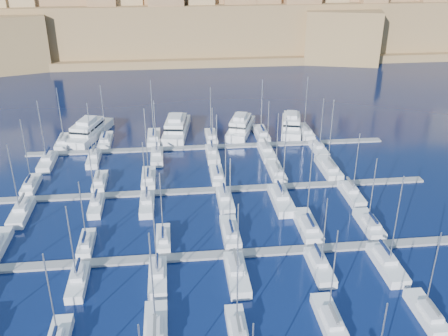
{
  "coord_description": "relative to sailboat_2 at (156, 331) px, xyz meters",
  "views": [
    {
      "loc": [
        -8.36,
        -76.78,
        45.69
      ],
      "look_at": [
        0.72,
        6.0,
        6.75
      ],
      "focal_mm": 40.0,
      "sensor_mm": 36.0,
      "label": 1
    }
  ],
  "objects": [
    {
      "name": "sailboat_26",
      "position": [
        -2.07,
        43.72,
        0.0
      ],
      "size": [
        2.77,
        9.23,
        15.77
      ],
      "color": "silver",
      "rests_on": "ground"
    },
    {
      "name": "motor_yacht_c",
      "position": [
        20.49,
        69.44,
        0.97
      ],
      "size": [
        9.72,
        16.73,
        5.25
      ],
      "color": "silver",
      "rests_on": "ground"
    },
    {
      "name": "sailboat_27",
      "position": [
        11.95,
        43.46,
        -0.02
      ],
      "size": [
        2.61,
        8.7,
        14.07
      ],
      "color": "silver",
      "rests_on": "ground"
    },
    {
      "name": "sailboat_24",
      "position": [
        -25.23,
        43.3,
        -0.01
      ],
      "size": [
        2.51,
        8.37,
        14.63
      ],
      "color": "silver",
      "rests_on": "ground"
    },
    {
      "name": "sailboat_42",
      "position": [
        -24.35,
        54.56,
        -0.0
      ],
      "size": [
        2.87,
        9.57,
        15.06
      ],
      "color": "silver",
      "rests_on": "ground"
    },
    {
      "name": "sailboat_33",
      "position": [
        12.41,
        32.79,
        -0.01
      ],
      "size": [
        2.73,
        9.1,
        14.47
      ],
      "color": "silver",
      "rests_on": "ground"
    },
    {
      "name": "sailboat_2",
      "position": [
        0.0,
        0.0,
        0.0
      ],
      "size": [
        2.94,
        9.8,
        15.07
      ],
      "color": "silver",
      "rests_on": "ground"
    },
    {
      "name": "sailboat_40",
      "position": [
        25.22,
        66.12,
        -0.0
      ],
      "size": [
        3.01,
        10.03,
        14.65
      ],
      "color": "silver",
      "rests_on": "ground"
    },
    {
      "name": "sailboat_20",
      "position": [
        0.13,
        10.96,
        -0.02
      ],
      "size": [
        2.62,
        8.74,
        13.51
      ],
      "color": "silver",
      "rests_on": "ground"
    },
    {
      "name": "ground",
      "position": [
        11.64,
        28.22,
        -0.76
      ],
      "size": [
        600.0,
        600.0,
        0.0
      ],
      "primitive_type": "plane",
      "color": "black",
      "rests_on": "ground"
    },
    {
      "name": "sailboat_38",
      "position": [
        -1.4,
        66.19,
        0.01
      ],
      "size": [
        3.05,
        10.17,
        15.33
      ],
      "color": "silver",
      "rests_on": "ground"
    },
    {
      "name": "sailboat_39",
      "position": [
        12.61,
        65.48,
        -0.02
      ],
      "size": [
        2.62,
        8.73,
        13.3
      ],
      "color": "silver",
      "rests_on": "ground"
    },
    {
      "name": "sailboat_16",
      "position": [
        25.35,
        22.23,
        0.02
      ],
      "size": [
        3.08,
        10.27,
        16.56
      ],
      "color": "silver",
      "rests_on": "ground"
    },
    {
      "name": "sailboat_17",
      "position": [
        36.08,
        21.65,
        -0.02
      ],
      "size": [
        2.73,
        9.09,
        13.14
      ],
      "color": "silver",
      "rests_on": "ground"
    },
    {
      "name": "sailboat_32",
      "position": [
        -2.06,
        32.97,
        -0.02
      ],
      "size": [
        2.62,
        8.73,
        13.5
      ],
      "color": "silver",
      "rests_on": "ground"
    },
    {
      "name": "sailboat_15",
      "position": [
        12.05,
        21.71,
        -0.01
      ],
      "size": [
        2.76,
        9.21,
        14.27
      ],
      "color": "silver",
      "rests_on": "ground"
    },
    {
      "name": "sailboat_34",
      "position": [
        22.9,
        31.8,
        0.03
      ],
      "size": [
        3.33,
        11.11,
        17.54
      ],
      "color": "silver",
      "rests_on": "ground"
    },
    {
      "name": "sailboat_43",
      "position": [
        -14.45,
        55.06,
        -0.02
      ],
      "size": [
        2.56,
        8.53,
        14.05
      ],
      "color": "silver",
      "rests_on": "ground"
    },
    {
      "name": "sailboat_14",
      "position": [
        0.92,
        20.97,
        -0.03
      ],
      "size": [
        2.31,
        7.69,
        12.73
      ],
      "color": "silver",
      "rests_on": "ground"
    },
    {
      "name": "pontoon_mid_far",
      "position": [
        11.64,
        38.22,
        -0.56
      ],
      "size": [
        84.0,
        2.0,
        0.4
      ],
      "primitive_type": "cube",
      "color": "slate",
      "rests_on": "ground"
    },
    {
      "name": "sailboat_30",
      "position": [
        -24.39,
        32.46,
        -0.01
      ],
      "size": [
        2.93,
        9.76,
        14.33
      ],
      "color": "silver",
      "rests_on": "ground"
    },
    {
      "name": "sailboat_46",
      "position": [
        24.39,
        54.49,
        -0.01
      ],
      "size": [
        2.91,
        9.71,
        13.35
      ],
      "color": "silver",
      "rests_on": "ground"
    },
    {
      "name": "sailboat_4",
      "position": [
        22.28,
        -0.39,
        -0.01
      ],
      "size": [
        2.7,
        9.0,
        14.15
      ],
      "color": "silver",
      "rests_on": "ground"
    },
    {
      "name": "pontoon_far",
      "position": [
        11.64,
        60.22,
        -0.56
      ],
      "size": [
        84.0,
        2.0,
        0.4
      ],
      "primitive_type": "cube",
      "color": "slate",
      "rests_on": "ground"
    },
    {
      "name": "motor_yacht_a",
      "position": [
        -17.46,
        70.51,
        0.97
      ],
      "size": [
        10.42,
        19.07,
        5.25
      ],
      "color": "silver",
      "rests_on": "ground"
    },
    {
      "name": "sailboat_35",
      "position": [
        36.81,
        32.79,
        -0.02
      ],
      "size": [
        2.73,
        9.1,
        13.58
      ],
      "color": "silver",
      "rests_on": "ground"
    },
    {
      "name": "sailboat_44",
      "position": [
        -0.51,
        54.85,
        -0.01
      ],
      "size": [
        2.69,
        8.98,
        14.2
      ],
      "color": "silver",
      "rests_on": "ground"
    },
    {
      "name": "sailboat_3",
      "position": [
        10.21,
        -0.88,
        -0.05
      ],
      "size": [
        2.4,
        8.01,
        11.29
      ],
      "color": "silver",
      "rests_on": "ground"
    },
    {
      "name": "fortified_city",
      "position": [
        11.45,
        183.48,
        13.98
      ],
      "size": [
        460.0,
        108.95,
        59.52
      ],
      "color": "brown",
      "rests_on": "ground"
    },
    {
      "name": "sailboat_23",
      "position": [
        34.49,
        10.35,
        0.01
      ],
      "size": [
        3.0,
        9.99,
        16.1
      ],
      "color": "silver",
      "rests_on": "ground"
    },
    {
      "name": "sailboat_37",
      "position": [
        -12.96,
        65.8,
        -0.01
      ],
      "size": [
        2.82,
        9.39,
        14.61
      ],
      "color": "silver",
      "rests_on": "ground"
    },
    {
      "name": "pontoon_mid_near",
      "position": [
        11.64,
        16.22,
        -0.56
      ],
      "size": [
        84.0,
        2.0,
        0.4
      ],
      "primitive_type": "cube",
      "color": "slate",
      "rests_on": "ground"
    },
    {
      "name": "sailboat_19",
      "position": [
        -11.23,
        11.2,
        -0.02
      ],
      "size": [
        2.48,
        8.26,
        13.66
      ],
      "color": "silver",
      "rests_on": "ground"
    },
    {
      "name": "sailboat_29",
      "position": [
        35.9,
        44.53,
        0.02
      ],
      "size": [
        3.26,
        10.86,
        15.96
      ],
      "color": "silver",
      "rests_on": "ground"
    },
    {
      "name": "sailboat_5",
      "position": [
        35.3,
        -0.6,
        -0.03
      ],
      "size": [
        2.57,
        8.57,
        13.12
      ],
      "color": "silver",
      "rests_on": "ground"
    },
    {
      "name": "sailboat_41",
      "position": [
        36.34,
        66.16,
        0.0
      ],
      "size": [
        3.04,
        10.12,
        15.03
      ],
      "color": "silver",
      "rests_on": "ground"
    },
    {
      "name": "sailboat_31",
      "position": [
        -11.33,
        33.39,
        -0.03
      ],
      "size": [
        2.36,
        7.86,
        13.02
      ],
      "color": "silver",
      "rests_on": "ground"
    },
    {
      "name": "motor_yacht_b",
      "position": [
        4.21,
        70.38,
        0.97
      ],
      "size": [
        7.86,
        18.59,
        5.25
      ],
      "color": "silver",
      "rests_on": "ground"
    },
    {
      "name": "sailboat_22",
      "position": [
        24.21,
        10.86,
        -0.03
      ],
      "size": [
        2.69,
        8.96,
        12.88
      ],
      "color": "silver",
      "rests_on": "ground"
    },
    {
      "name": "sailboat_21",
      "position": [
        11.64,
        10.39,
        -0.01
      ],
      "size": [
        2.97,
        9.9,
        13.08
      ],
      "color": "silver",
      "rests_on": "ground"
    },
    {
      "name": "sailboat_47",
      "position": [
        36.76,
        54.98,
        -0.02
      ],
      "size": [
        2.61,
        8.71,
        13.35
      ],
      "color": "silver",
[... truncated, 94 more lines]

